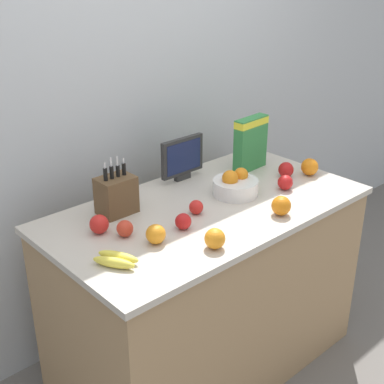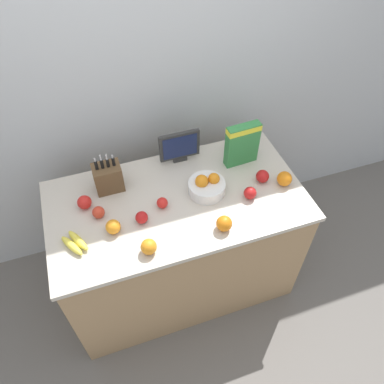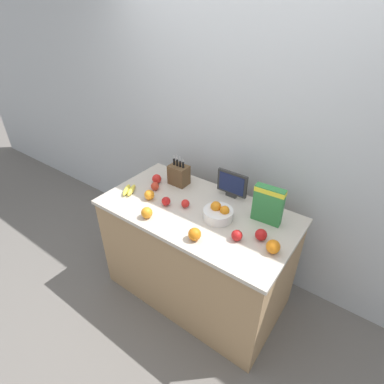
% 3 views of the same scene
% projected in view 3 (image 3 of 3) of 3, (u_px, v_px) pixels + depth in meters
% --- Properties ---
extents(ground_plane, '(14.00, 14.00, 0.00)m').
position_uv_depth(ground_plane, '(196.00, 289.00, 2.77)').
color(ground_plane, slate).
extents(wall_back, '(9.00, 0.06, 2.60)m').
position_uv_depth(wall_back, '(240.00, 137.00, 2.49)').
color(wall_back, silver).
rests_on(wall_back, ground_plane).
extents(counter, '(1.50, 0.80, 0.92)m').
position_uv_depth(counter, '(197.00, 253.00, 2.52)').
color(counter, tan).
rests_on(counter, ground_plane).
extents(knife_block, '(0.16, 0.12, 0.27)m').
position_uv_depth(knife_block, '(179.00, 175.00, 2.55)').
color(knife_block, brown).
rests_on(knife_block, counter).
extents(small_monitor, '(0.26, 0.03, 0.22)m').
position_uv_depth(small_monitor, '(232.00, 184.00, 2.36)').
color(small_monitor, '#2D2D2D').
rests_on(small_monitor, counter).
extents(cereal_box, '(0.22, 0.07, 0.28)m').
position_uv_depth(cereal_box, '(268.00, 203.00, 2.07)').
color(cereal_box, '#338442').
rests_on(cereal_box, counter).
extents(fruit_bowl, '(0.22, 0.22, 0.13)m').
position_uv_depth(fruit_bowl, '(219.00, 213.00, 2.16)').
color(fruit_bowl, silver).
rests_on(fruit_bowl, counter).
extents(banana_bunch, '(0.15, 0.19, 0.04)m').
position_uv_depth(banana_bunch, '(129.00, 190.00, 2.47)').
color(banana_bunch, yellow).
rests_on(banana_bunch, counter).
extents(apple_by_knife_block, '(0.08, 0.08, 0.08)m').
position_uv_depth(apple_by_knife_block, '(157.00, 179.00, 2.58)').
color(apple_by_knife_block, red).
rests_on(apple_by_knife_block, counter).
extents(apple_rightmost, '(0.06, 0.06, 0.06)m').
position_uv_depth(apple_rightmost, '(185.00, 203.00, 2.29)').
color(apple_rightmost, red).
rests_on(apple_rightmost, counter).
extents(apple_middle, '(0.07, 0.07, 0.07)m').
position_uv_depth(apple_middle, '(237.00, 235.00, 1.97)').
color(apple_middle, red).
rests_on(apple_middle, counter).
extents(apple_front, '(0.08, 0.08, 0.08)m').
position_uv_depth(apple_front, '(261.00, 235.00, 1.97)').
color(apple_front, red).
rests_on(apple_front, counter).
extents(apple_near_bananas, '(0.07, 0.07, 0.07)m').
position_uv_depth(apple_near_bananas, '(166.00, 201.00, 2.31)').
color(apple_near_bananas, red).
rests_on(apple_near_bananas, counter).
extents(apple_rear, '(0.07, 0.07, 0.07)m').
position_uv_depth(apple_rear, '(155.00, 186.00, 2.49)').
color(apple_rear, red).
rests_on(apple_rear, counter).
extents(orange_back_center, '(0.09, 0.09, 0.09)m').
position_uv_depth(orange_back_center, '(195.00, 234.00, 1.97)').
color(orange_back_center, orange).
rests_on(orange_back_center, counter).
extents(orange_mid_right, '(0.09, 0.09, 0.09)m').
position_uv_depth(orange_mid_right, '(273.00, 247.00, 1.87)').
color(orange_mid_right, orange).
rests_on(orange_mid_right, counter).
extents(orange_near_bowl, '(0.08, 0.08, 0.08)m').
position_uv_depth(orange_near_bowl, '(147.00, 213.00, 2.17)').
color(orange_near_bowl, orange).
rests_on(orange_near_bowl, counter).
extents(orange_front_right, '(0.08, 0.08, 0.08)m').
position_uv_depth(orange_front_right, '(149.00, 195.00, 2.37)').
color(orange_front_right, orange).
rests_on(orange_front_right, counter).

